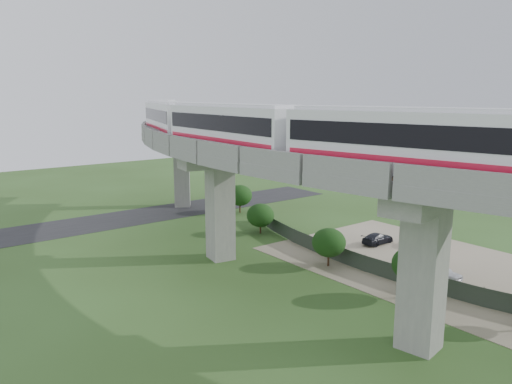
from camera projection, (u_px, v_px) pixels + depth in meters
ground at (289, 296)px, 36.97m from camera, size 160.00×160.00×0.00m
dirt_lot at (423, 264)px, 43.86m from camera, size 18.00×26.00×0.04m
asphalt_road at (124, 218)px, 60.21m from camera, size 60.00×8.00×0.03m
viaduct at (329, 171)px, 37.57m from camera, size 19.58×73.98×11.40m
metro_train at (220, 122)px, 43.96m from camera, size 16.93×60.24×3.64m
fence at (374, 260)px, 42.71m from camera, size 3.87×38.73×1.50m
tree_0 at (240, 195)px, 62.92m from camera, size 3.11×3.11×3.56m
tree_1 at (260, 215)px, 53.46m from camera, size 2.97×2.97×3.26m
tree_2 at (329, 243)px, 43.03m from camera, size 2.94×2.94×3.40m
tree_3 at (413, 264)px, 36.14m from camera, size 2.99×2.99×3.87m
car_white at (443, 272)px, 40.29m from camera, size 1.42×3.23×1.08m
car_red at (422, 242)px, 48.59m from camera, size 3.45×3.06×1.13m
car_dark at (378, 238)px, 49.81m from camera, size 3.81×1.64×1.09m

